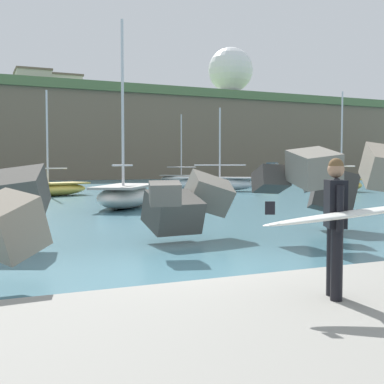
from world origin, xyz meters
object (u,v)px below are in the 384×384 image
at_px(boat_near_centre, 213,183).
at_px(station_building_central, 55,88).
at_px(surfer_with_board, 340,218).
at_px(boat_near_right, 338,183).
at_px(radar_dome, 231,74).
at_px(boat_far_left, 271,178).
at_px(boat_mid_left, 53,188).
at_px(boat_near_left, 185,178).
at_px(station_building_west, 33,85).
at_px(boat_mid_centre, 126,195).

bearing_deg(boat_near_centre, station_building_central, 93.69).
relative_size(surfer_with_board, station_building_central, 0.24).
height_order(boat_near_centre, boat_near_right, boat_near_right).
bearing_deg(radar_dome, boat_far_left, -113.34).
bearing_deg(boat_mid_left, boat_near_left, 48.50).
distance_m(boat_far_left, station_building_west, 50.99).
bearing_deg(boat_mid_centre, radar_dome, 58.01).
relative_size(boat_near_centre, station_building_central, 0.74).
distance_m(boat_mid_left, station_building_central, 56.19).
bearing_deg(station_building_west, boat_mid_left, -95.13).
relative_size(boat_near_centre, boat_far_left, 1.43).
relative_size(boat_near_left, boat_near_right, 1.03).
bearing_deg(boat_near_centre, boat_far_left, 33.32).
bearing_deg(station_building_west, radar_dome, -8.25).
bearing_deg(surfer_with_board, boat_far_left, 58.43).
xyz_separation_m(boat_near_centre, station_building_central, (-3.38, 52.45, 14.11)).
xyz_separation_m(boat_mid_centre, radar_dome, (36.70, 58.75, 17.73)).
xyz_separation_m(boat_mid_left, station_building_central, (8.36, 53.72, 14.20)).
xyz_separation_m(boat_near_centre, radar_dome, (26.66, 47.27, 17.74)).
xyz_separation_m(surfer_with_board, boat_near_centre, (12.19, 28.31, -0.71)).
height_order(boat_mid_centre, radar_dome, radar_dome).
xyz_separation_m(surfer_with_board, station_building_west, (5.24, 80.46, 13.64)).
xyz_separation_m(boat_far_left, radar_dome, (17.92, 41.52, 17.58)).
bearing_deg(boat_far_left, boat_mid_centre, -137.47).
relative_size(boat_near_left, station_building_west, 1.15).
distance_m(boat_near_left, station_building_central, 38.22).
height_order(boat_near_centre, boat_mid_left, boat_mid_left).
relative_size(boat_far_left, station_building_west, 0.66).
bearing_deg(boat_near_centre, radar_dome, 60.57).
relative_size(boat_near_right, boat_mid_centre, 0.89).
bearing_deg(station_building_central, surfer_with_board, -96.22).
relative_size(boat_near_right, station_building_west, 1.12).
bearing_deg(station_building_central, boat_far_left, -75.44).
relative_size(surfer_with_board, boat_near_left, 0.27).
height_order(boat_near_right, station_building_central, station_building_central).
bearing_deg(station_building_west, boat_near_right, -74.18).
height_order(boat_near_centre, station_building_west, station_building_west).
bearing_deg(boat_far_left, boat_near_centre, -146.68).
xyz_separation_m(boat_near_left, boat_far_left, (3.39, -12.31, 0.25)).
bearing_deg(boat_far_left, boat_near_left, 105.38).
bearing_deg(station_building_central, boat_mid_left, -98.85).
distance_m(radar_dome, station_building_central, 30.71).
distance_m(boat_near_left, boat_mid_centre, 33.31).
distance_m(surfer_with_board, boat_far_left, 39.99).
bearing_deg(radar_dome, boat_near_left, -126.11).
distance_m(boat_mid_left, boat_far_left, 21.66).
height_order(boat_near_right, boat_mid_centre, boat_mid_centre).
distance_m(boat_near_centre, boat_mid_centre, 15.25).
distance_m(boat_near_right, boat_mid_left, 20.61).
bearing_deg(boat_far_left, station_building_central, 104.56).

